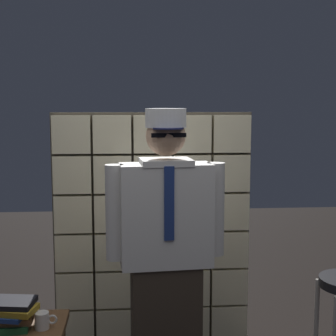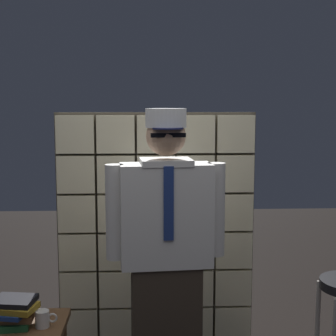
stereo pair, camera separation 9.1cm
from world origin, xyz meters
name	(u,v)px [view 1 (the left image)]	position (x,y,z in m)	size (l,w,h in m)	color
glass_block_wall	(153,231)	(0.00, 1.26, 0.85)	(1.45, 0.10, 1.74)	beige
standing_person	(166,253)	(0.04, 0.50, 0.92)	(0.70, 0.31, 1.76)	#382D23
book_stack	(12,314)	(-0.83, 0.40, 0.61)	(0.28, 0.24, 0.16)	#1E592D
coffee_mug	(43,321)	(-0.66, 0.39, 0.57)	(0.13, 0.08, 0.09)	silver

